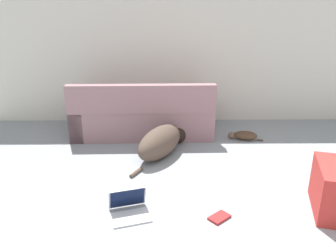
{
  "coord_description": "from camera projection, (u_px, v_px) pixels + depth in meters",
  "views": [
    {
      "loc": [
        -0.29,
        -1.95,
        1.82
      ],
      "look_at": [
        -0.25,
        1.67,
        0.53
      ],
      "focal_mm": 35.0,
      "sensor_mm": 36.0,
      "label": 1
    }
  ],
  "objects": [
    {
      "name": "laptop_open",
      "position": [
        129.0,
        206.0,
        3.08
      ],
      "size": [
        0.43,
        0.41,
        0.24
      ],
      "rotation": [
        0.0,
        0.0,
        0.29
      ],
      "color": "#B7B7BC",
      "rests_on": "ground_plane"
    },
    {
      "name": "dog",
      "position": [
        162.0,
        142.0,
        4.29
      ],
      "size": [
        0.79,
        1.23,
        0.39
      ],
      "rotation": [
        0.0,
        0.0,
        1.07
      ],
      "color": "#4C3D33",
      "rests_on": "ground_plane"
    },
    {
      "name": "book_red",
      "position": [
        219.0,
        217.0,
        3.01
      ],
      "size": [
        0.23,
        0.22,
        0.02
      ],
      "rotation": [
        0.0,
        0.0,
        0.71
      ],
      "color": "maroon",
      "rests_on": "ground_plane"
    },
    {
      "name": "cat",
      "position": [
        244.0,
        135.0,
        4.83
      ],
      "size": [
        0.51,
        0.23,
        0.14
      ],
      "rotation": [
        0.0,
        0.0,
        2.93
      ],
      "color": "#473323",
      "rests_on": "ground_plane"
    },
    {
      "name": "wall_back",
      "position": [
        182.0,
        45.0,
        5.31
      ],
      "size": [
        6.46,
        0.06,
        2.56
      ],
      "color": "beige",
      "rests_on": "ground_plane"
    },
    {
      "name": "couch",
      "position": [
        143.0,
        116.0,
        5.02
      ],
      "size": [
        2.1,
        0.96,
        0.85
      ],
      "rotation": [
        0.0,
        0.0,
        3.16
      ],
      "color": "gray",
      "rests_on": "ground_plane"
    }
  ]
}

